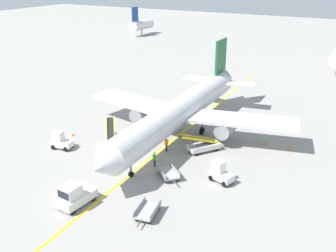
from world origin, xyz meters
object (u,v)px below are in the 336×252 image
object	(u,v)px
ground_crew_marshaller	(166,144)
ground_crew_wing_walker	(155,159)
belt_loader_aft_hold	(111,139)
baggage_cart_loaded	(147,211)
belt_loader_forward_hold	(203,145)
safety_cone_tail_area	(288,148)
baggage_tug_by_cargo_door	(61,141)
safety_cone_wingtip_left	(73,134)
safety_cone_nose_left	(218,130)
baggage_cart_empty_trailing	(168,173)
safety_cone_wingtip_right	(172,164)
baggage_tug_near_wing	(220,173)
airliner	(182,110)
safety_cone_nose_right	(267,143)
pushback_tug	(74,196)

from	to	relation	value
ground_crew_marshaller	ground_crew_wing_walker	world-z (taller)	same
belt_loader_aft_hold	baggage_cart_loaded	size ratio (longest dim) A/B	1.23
belt_loader_forward_hold	safety_cone_tail_area	distance (m)	10.07
baggage_tug_by_cargo_door	baggage_cart_loaded	world-z (taller)	baggage_tug_by_cargo_door
belt_loader_forward_hold	ground_crew_marshaller	distance (m)	4.27
safety_cone_wingtip_left	safety_cone_tail_area	world-z (taller)	same
ground_crew_marshaller	safety_cone_nose_left	bearing A→B (deg)	70.87
baggage_cart_loaded	baggage_cart_empty_trailing	world-z (taller)	same
baggage_cart_loaded	safety_cone_wingtip_left	distance (m)	20.11
safety_cone_wingtip_right	safety_cone_tail_area	distance (m)	14.22
belt_loader_aft_hold	safety_cone_nose_left	size ratio (longest dim) A/B	10.74
ground_crew_wing_walker	belt_loader_forward_hold	bearing A→B (deg)	63.98
safety_cone_nose_left	safety_cone_tail_area	distance (m)	9.44
baggage_cart_loaded	safety_cone_nose_left	xyz separation A→B (m)	(-1.96, 20.44, -0.25)
baggage_cart_empty_trailing	safety_cone_wingtip_left	distance (m)	16.11
baggage_cart_empty_trailing	ground_crew_marshaller	size ratio (longest dim) A/B	2.00
baggage_tug_near_wing	belt_loader_aft_hold	bearing A→B (deg)	173.54
safety_cone_wingtip_left	belt_loader_forward_hold	bearing A→B (deg)	13.84
baggage_cart_empty_trailing	belt_loader_aft_hold	bearing A→B (deg)	160.30
airliner	baggage_cart_loaded	xyz separation A→B (m)	(5.56, -16.97, -2.95)
ground_crew_marshaller	safety_cone_wingtip_left	xyz separation A→B (m)	(-12.56, -1.98, -0.69)
airliner	safety_cone_tail_area	world-z (taller)	airliner
baggage_cart_empty_trailing	safety_cone_tail_area	size ratio (longest dim) A/B	7.72
airliner	baggage_tug_near_wing	size ratio (longest dim) A/B	13.19
safety_cone_nose_left	safety_cone_nose_right	distance (m)	6.77
belt_loader_forward_hold	belt_loader_aft_hold	size ratio (longest dim) A/B	1.02
baggage_cart_loaded	belt_loader_forward_hold	bearing A→B (deg)	94.75
safety_cone_nose_left	safety_cone_wingtip_right	world-z (taller)	same
belt_loader_aft_hold	pushback_tug	bearing A→B (deg)	-67.06
baggage_tug_near_wing	baggage_tug_by_cargo_door	size ratio (longest dim) A/B	1.03
baggage_cart_empty_trailing	safety_cone_wingtip_left	bearing A→B (deg)	168.21
belt_loader_forward_hold	ground_crew_marshaller	world-z (taller)	belt_loader_forward_hold
baggage_cart_loaded	baggage_cart_empty_trailing	distance (m)	6.87
baggage_tug_near_wing	safety_cone_nose_left	bearing A→B (deg)	113.49
ground_crew_marshaller	safety_cone_wingtip_right	distance (m)	3.71
airliner	ground_crew_wing_walker	bearing A→B (deg)	-80.79
safety_cone_tail_area	safety_cone_nose_right	bearing A→B (deg)	174.76
belt_loader_forward_hold	ground_crew_marshaller	xyz separation A→B (m)	(-3.75, -2.04, 0.13)
pushback_tug	baggage_tug_near_wing	world-z (taller)	pushback_tug
ground_crew_wing_walker	belt_loader_aft_hold	bearing A→B (deg)	163.29
baggage_tug_near_wing	safety_cone_nose_right	distance (m)	11.07
baggage_tug_near_wing	safety_cone_wingtip_right	world-z (taller)	baggage_tug_near_wing
airliner	safety_cone_nose_left	distance (m)	5.94
ground_crew_wing_walker	safety_cone_nose_right	bearing A→B (deg)	52.49
safety_cone_wingtip_right	belt_loader_aft_hold	bearing A→B (deg)	173.09
baggage_tug_near_wing	ground_crew_marshaller	world-z (taller)	baggage_tug_near_wing
pushback_tug	belt_loader_aft_hold	distance (m)	13.14
belt_loader_forward_hold	safety_cone_tail_area	xyz separation A→B (m)	(8.57, 5.26, -0.56)
safety_cone_nose_right	safety_cone_nose_left	bearing A→B (deg)	171.74
ground_crew_marshaller	baggage_cart_loaded	bearing A→B (deg)	-67.62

